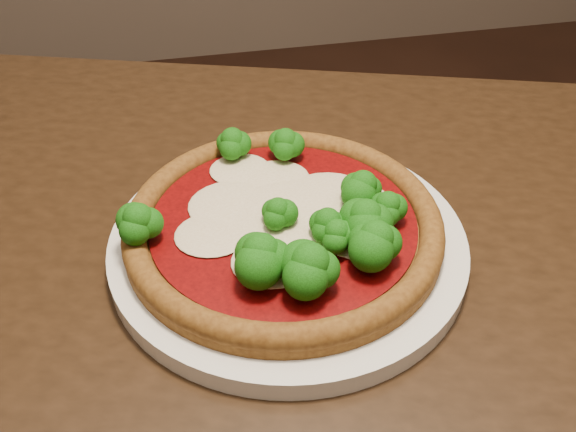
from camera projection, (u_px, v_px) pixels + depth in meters
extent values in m
cube|color=black|center=(335.00, 306.00, 0.54)|extent=(1.45, 1.13, 0.04)
cylinder|color=white|center=(288.00, 243.00, 0.56)|extent=(0.31, 0.31, 0.02)
cylinder|color=brown|center=(283.00, 228.00, 0.55)|extent=(0.27, 0.27, 0.01)
torus|color=brown|center=(283.00, 222.00, 0.55)|extent=(0.27, 0.27, 0.02)
cylinder|color=#6F0505|center=(283.00, 222.00, 0.55)|extent=(0.23, 0.23, 0.00)
ellipsoid|color=beige|center=(293.00, 215.00, 0.55)|extent=(0.12, 0.11, 0.01)
ellipsoid|color=beige|center=(276.00, 178.00, 0.59)|extent=(0.06, 0.06, 0.01)
ellipsoid|color=beige|center=(213.00, 234.00, 0.53)|extent=(0.06, 0.06, 0.01)
ellipsoid|color=beige|center=(232.00, 204.00, 0.56)|extent=(0.08, 0.07, 0.01)
ellipsoid|color=beige|center=(360.00, 236.00, 0.53)|extent=(0.06, 0.06, 0.01)
ellipsoid|color=beige|center=(327.00, 198.00, 0.57)|extent=(0.09, 0.08, 0.01)
ellipsoid|color=beige|center=(275.00, 260.00, 0.51)|extent=(0.07, 0.06, 0.01)
ellipsoid|color=beige|center=(240.00, 169.00, 0.60)|extent=(0.06, 0.05, 0.00)
ellipsoid|color=beige|center=(357.00, 200.00, 0.57)|extent=(0.06, 0.05, 0.00)
ellipsoid|color=beige|center=(288.00, 215.00, 0.55)|extent=(0.10, 0.09, 0.01)
ellipsoid|color=#1E8114|center=(365.00, 218.00, 0.51)|extent=(0.05, 0.05, 0.04)
ellipsoid|color=#1E8114|center=(328.00, 223.00, 0.51)|extent=(0.04, 0.04, 0.03)
ellipsoid|color=#1E8114|center=(261.00, 254.00, 0.48)|extent=(0.05, 0.05, 0.04)
ellipsoid|color=#1E8114|center=(337.00, 233.00, 0.50)|extent=(0.04, 0.04, 0.03)
ellipsoid|color=#1E8114|center=(138.00, 220.00, 0.51)|extent=(0.04, 0.04, 0.04)
ellipsoid|color=#1E8114|center=(310.00, 265.00, 0.47)|extent=(0.05, 0.05, 0.04)
ellipsoid|color=#1E8114|center=(278.00, 211.00, 0.53)|extent=(0.03, 0.03, 0.03)
ellipsoid|color=#1E8114|center=(232.00, 141.00, 0.60)|extent=(0.04, 0.04, 0.03)
ellipsoid|color=#1E8114|center=(388.00, 206.00, 0.53)|extent=(0.04, 0.04, 0.03)
ellipsoid|color=#1E8114|center=(376.00, 240.00, 0.49)|extent=(0.05, 0.05, 0.04)
ellipsoid|color=#1E8114|center=(286.00, 142.00, 0.60)|extent=(0.04, 0.04, 0.03)
ellipsoid|color=#1E8114|center=(363.00, 186.00, 0.55)|extent=(0.04, 0.04, 0.04)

